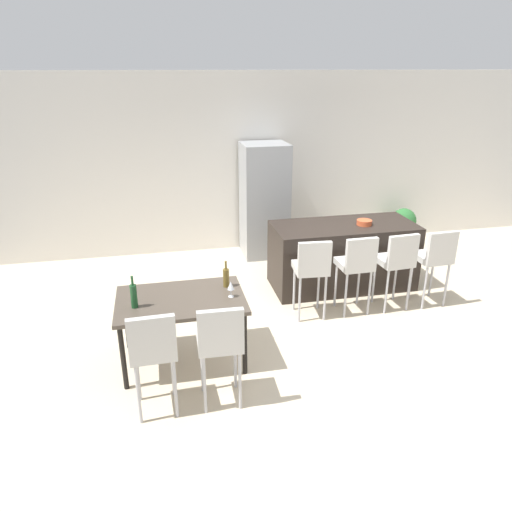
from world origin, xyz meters
TOP-DOWN VIEW (x-y plane):
  - ground_plane at (0.00, 0.00)m, footprint 10.00×10.00m
  - back_wall at (0.00, 2.77)m, footprint 10.00×0.12m
  - kitchen_island at (0.35, 0.87)m, footprint 1.99×0.86m
  - bar_chair_left at (-0.39, 0.06)m, footprint 0.43×0.43m
  - bar_chair_middle at (0.19, 0.06)m, footprint 0.41×0.41m
  - bar_chair_right at (0.74, 0.06)m, footprint 0.43×0.43m
  - bar_chair_far at (1.27, 0.06)m, footprint 0.42×0.42m
  - dining_table at (-2.01, -0.55)m, footprint 1.31×0.87m
  - dining_chair_near at (-2.30, -1.34)m, footprint 0.41×0.41m
  - dining_chair_far at (-1.71, -1.34)m, footprint 0.41×0.41m
  - wine_bottle_middle at (-1.50, -0.36)m, footprint 0.07×0.07m
  - wine_bottle_corner at (-2.46, -0.64)m, footprint 0.07×0.07m
  - wine_glass_left at (-1.49, -0.62)m, footprint 0.07×0.07m
  - refrigerator at (-0.45, 2.33)m, footprint 0.72×0.68m
  - fruit_bowl at (0.60, 0.80)m, footprint 0.21×0.21m
  - potted_plant at (2.09, 2.32)m, footprint 0.43×0.43m

SIDE VIEW (x-z plane):
  - ground_plane at x=0.00m, z-range 0.00..0.00m
  - potted_plant at x=2.09m, z-range 0.06..0.69m
  - kitchen_island at x=0.35m, z-range 0.00..0.92m
  - dining_table at x=-2.01m, z-range 0.30..1.04m
  - bar_chair_left at x=-0.39m, z-range 0.17..1.22m
  - bar_chair_middle at x=0.19m, z-range 0.17..1.22m
  - bar_chair_right at x=0.74m, z-range 0.17..1.22m
  - bar_chair_far at x=1.27m, z-range 0.17..1.22m
  - dining_chair_near at x=-2.30m, z-range 0.17..1.22m
  - dining_chair_far at x=-1.71m, z-range 0.17..1.22m
  - wine_bottle_middle at x=-1.50m, z-range 0.70..1.00m
  - wine_glass_left at x=-1.49m, z-range 0.78..0.95m
  - wine_bottle_corner at x=-2.46m, z-range 0.70..1.04m
  - refrigerator at x=-0.45m, z-range 0.00..1.84m
  - fruit_bowl at x=0.60m, z-range 0.92..0.99m
  - back_wall at x=0.00m, z-range 0.00..2.90m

